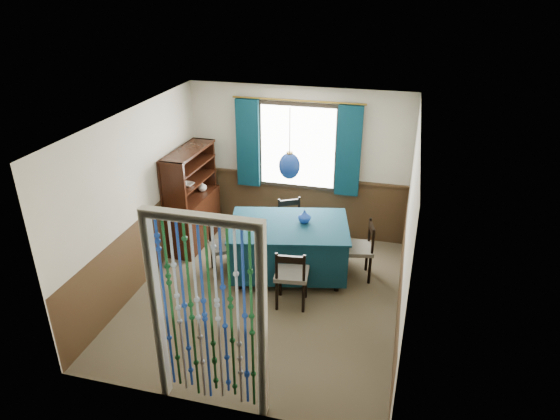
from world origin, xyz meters
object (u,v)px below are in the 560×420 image
(chair_far, at_px, (291,224))
(sideboard, at_px, (193,211))
(chair_right, at_px, (360,249))
(vase_sideboard, at_px, (202,186))
(bowl_shelf, at_px, (188,184))
(chair_near, at_px, (291,275))
(chair_left, at_px, (221,247))
(vase_table, at_px, (304,217))
(dining_table, at_px, (289,246))
(pendant_lamp, at_px, (289,166))

(chair_far, bearing_deg, sideboard, -22.25)
(chair_far, relative_size, chair_right, 0.95)
(sideboard, xyz_separation_m, vase_sideboard, (0.06, 0.31, 0.33))
(bowl_shelf, bearing_deg, chair_near, -29.93)
(chair_near, bearing_deg, chair_far, 96.92)
(chair_left, height_order, chair_right, chair_right)
(chair_near, xyz_separation_m, vase_table, (-0.02, 0.88, 0.44))
(dining_table, distance_m, vase_sideboard, 1.94)
(pendant_lamp, height_order, vase_table, pendant_lamp)
(pendant_lamp, bearing_deg, chair_near, -73.87)
(bowl_shelf, height_order, vase_sideboard, bowl_shelf)
(chair_left, distance_m, sideboard, 1.10)
(chair_far, xyz_separation_m, chair_right, (1.15, -0.56, 0.02))
(sideboard, height_order, vase_sideboard, sideboard)
(dining_table, height_order, vase_sideboard, vase_sideboard)
(sideboard, bearing_deg, pendant_lamp, -15.57)
(pendant_lamp, relative_size, vase_table, 5.54)
(chair_left, xyz_separation_m, bowl_shelf, (-0.71, 0.56, 0.69))
(sideboard, distance_m, bowl_shelf, 0.60)
(dining_table, height_order, chair_left, dining_table)
(sideboard, bearing_deg, chair_near, -31.64)
(chair_right, xyz_separation_m, pendant_lamp, (-1.01, -0.18, 1.24))
(sideboard, bearing_deg, chair_right, -5.78)
(dining_table, relative_size, vase_table, 10.80)
(chair_left, xyz_separation_m, sideboard, (-0.77, 0.77, 0.13))
(chair_left, bearing_deg, pendant_lamp, 73.34)
(pendant_lamp, height_order, vase_sideboard, pendant_lamp)
(vase_table, distance_m, bowl_shelf, 1.90)
(chair_near, distance_m, sideboard, 2.35)
(chair_far, height_order, vase_table, vase_table)
(dining_table, distance_m, chair_left, 0.99)
(chair_far, distance_m, vase_sideboard, 1.61)
(chair_left, bearing_deg, vase_sideboard, -175.96)
(chair_near, relative_size, chair_right, 1.00)
(pendant_lamp, xyz_separation_m, vase_table, (0.20, 0.13, -0.81))
(chair_far, relative_size, sideboard, 0.52)
(pendant_lamp, relative_size, vase_sideboard, 5.51)
(chair_far, relative_size, bowl_shelf, 4.11)
(chair_left, bearing_deg, dining_table, 73.34)
(dining_table, height_order, chair_far, chair_far)
(chair_left, height_order, vase_table, vase_table)
(bowl_shelf, bearing_deg, vase_table, -6.49)
(chair_near, height_order, pendant_lamp, pendant_lamp)
(sideboard, xyz_separation_m, vase_table, (1.94, -0.42, 0.33))
(chair_left, relative_size, pendant_lamp, 0.83)
(chair_far, xyz_separation_m, sideboard, (-1.60, -0.19, 0.12))
(chair_near, bearing_deg, chair_right, 42.92)
(vase_sideboard, bearing_deg, sideboard, -100.88)
(dining_table, xyz_separation_m, chair_far, (-0.14, 0.74, -0.02))
(chair_left, distance_m, chair_right, 2.02)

